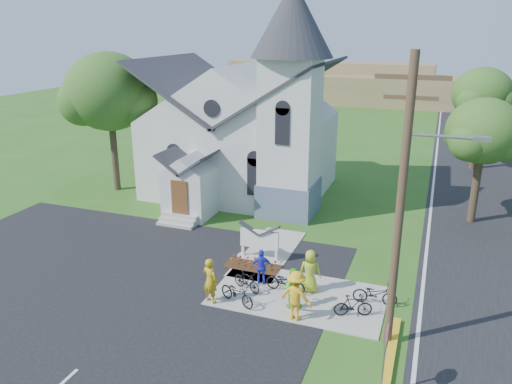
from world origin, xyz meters
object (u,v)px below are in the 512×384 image
at_px(cyclist_2, 262,267).
at_px(cyclist_0, 210,280).
at_px(bike_0, 237,293).
at_px(bike_3, 353,306).
at_px(utility_pole, 403,199).
at_px(stop_sign, 386,344).
at_px(cyclist_1, 292,287).
at_px(cyclist_4, 310,271).
at_px(bike_4, 375,294).
at_px(cyclist_3, 296,296).
at_px(bike_1, 247,281).
at_px(church_sign, 259,240).
at_px(bike_2, 285,282).

bearing_deg(cyclist_2, cyclist_0, 36.34).
height_order(bike_0, bike_3, bike_0).
xyz_separation_m(utility_pole, stop_sign, (0.07, -2.70, -3.62)).
height_order(utility_pole, stop_sign, utility_pole).
xyz_separation_m(stop_sign, cyclist_1, (-3.96, 3.79, -0.89)).
xyz_separation_m(stop_sign, cyclist_4, (-3.61, 5.22, -0.81)).
distance_m(cyclist_0, bike_3, 5.66).
distance_m(bike_3, bike_4, 1.35).
xyz_separation_m(cyclist_1, bike_3, (2.39, 0.14, -0.39)).
bearing_deg(utility_pole, bike_0, 174.86).
relative_size(bike_0, cyclist_4, 0.96).
height_order(cyclist_1, cyclist_2, cyclist_1).
xyz_separation_m(cyclist_0, cyclist_3, (3.55, 0.00, 0.03)).
bearing_deg(cyclist_0, cyclist_2, -107.59).
relative_size(cyclist_0, bike_1, 1.30).
bearing_deg(bike_0, bike_4, -46.72).
bearing_deg(stop_sign, bike_1, 144.42).
xyz_separation_m(bike_3, cyclist_4, (-2.03, 1.28, 0.48)).
distance_m(cyclist_4, bike_4, 2.75).
distance_m(cyclist_0, bike_0, 1.19).
height_order(utility_pole, bike_0, utility_pole).
distance_m(church_sign, stop_sign, 9.97).
height_order(bike_2, bike_3, bike_2).
distance_m(bike_1, cyclist_4, 2.68).
height_order(bike_1, bike_3, bike_3).
relative_size(bike_2, cyclist_4, 0.94).
bearing_deg(bike_1, cyclist_2, -3.77).
bearing_deg(bike_3, cyclist_2, 53.43).
bearing_deg(cyclist_3, bike_2, -50.55).
bearing_deg(bike_2, bike_4, -80.70).
xyz_separation_m(stop_sign, bike_2, (-4.54, 4.81, -1.27)).
xyz_separation_m(bike_3, bike_4, (0.67, 1.18, 0.01)).
height_order(utility_pole, bike_2, utility_pole).
height_order(bike_0, bike_1, bike_0).
bearing_deg(church_sign, bike_0, -82.40).
relative_size(stop_sign, cyclist_2, 1.57).
height_order(church_sign, bike_4, church_sign).
bearing_deg(cyclist_4, bike_2, 16.98).
bearing_deg(stop_sign, cyclist_0, 157.19).
xyz_separation_m(church_sign, bike_0, (0.55, -4.16, -0.51)).
bearing_deg(bike_3, bike_4, -50.36).
distance_m(bike_2, cyclist_4, 1.12).
height_order(church_sign, cyclist_0, cyclist_0).
xyz_separation_m(bike_2, bike_4, (3.64, 0.30, 0.00)).
bearing_deg(bike_3, bike_0, 78.15).
distance_m(church_sign, bike_2, 3.37).
distance_m(bike_2, cyclist_3, 2.12).
distance_m(utility_pole, cyclist_3, 5.61).
xyz_separation_m(stop_sign, bike_1, (-6.10, 4.36, -1.29)).
bearing_deg(church_sign, utility_pole, -35.60).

